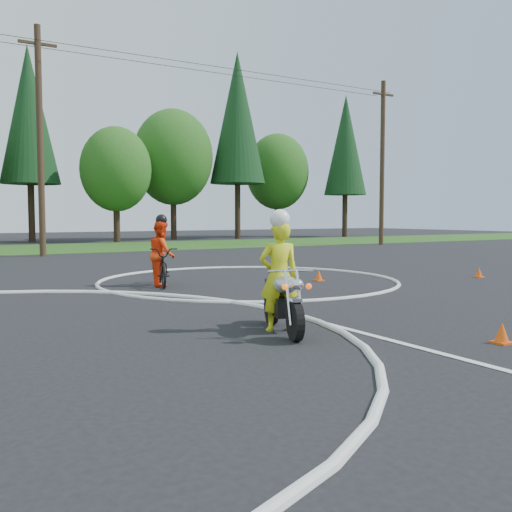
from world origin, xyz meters
TOP-DOWN VIEW (x-y plane):
  - course_markings at (2.17, 4.35)m, footprint 19.05×19.05m
  - primary_motorcycle at (5.01, 1.75)m, footprint 0.89×1.86m
  - rider_primary_grp at (5.02, 1.88)m, footprint 0.71×0.58m
  - rider_second_grp at (5.56, 8.17)m, footprint 1.15×2.00m
  - traffic_cones at (6.91, 3.36)m, footprint 16.79×7.69m
  - treeline at (14.78, 34.61)m, footprint 38.20×8.10m
  - utility_poles at (5.00, 21.00)m, footprint 41.60×1.12m

SIDE VIEW (x-z plane):
  - course_markings at x=2.17m, z-range -0.05..0.07m
  - traffic_cones at x=6.91m, z-range -0.01..0.29m
  - primary_motorcycle at x=5.01m, z-range -0.01..1.00m
  - rider_second_grp at x=5.56m, z-range -0.27..1.55m
  - rider_primary_grp at x=5.02m, z-range -0.03..1.84m
  - utility_poles at x=5.00m, z-range 0.20..10.20m
  - treeline at x=14.78m, z-range -0.64..13.88m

